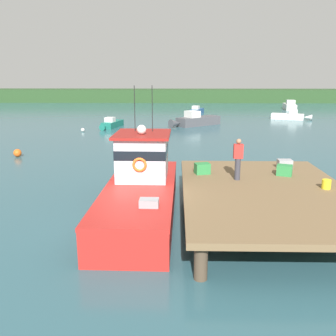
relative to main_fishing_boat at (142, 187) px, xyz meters
The scene contains 16 objects.
ground_plane 1.32m from the main_fishing_boat, 104.48° to the right, with size 200.00×200.00×0.00m, color #2D5660.
dock 4.66m from the main_fishing_boat, 10.12° to the right, with size 6.00×9.00×1.20m.
main_fishing_boat is the anchor object (origin of this frame).
crate_single_by_cleat 6.50m from the main_fishing_boat, 20.23° to the left, with size 0.60×0.44×0.40m, color #9E9EA3.
crate_stack_mid_dock 2.78m from the main_fishing_boat, 28.32° to the left, with size 0.60×0.44×0.44m, color #2D8442.
crate_stack_near_edge 5.89m from the main_fishing_boat, 10.96° to the left, with size 0.60×0.44×0.43m, color #2D8442.
bait_bucket 6.81m from the main_fishing_boat, ahead, with size 0.32×0.32×0.34m, color yellow.
deckhand_by_the_boat 3.89m from the main_fishing_boat, ahead, with size 0.36×0.22×1.63m.
moored_boat_mid_harbor 24.21m from the main_fishing_boat, 102.54° to the left, with size 1.85×4.32×1.08m.
moored_boat_near_channel 25.55m from the main_fishing_boat, 82.56° to the left, with size 5.60×4.80×1.57m.
moored_boat_far_left 34.59m from the main_fishing_boat, 64.39° to the left, with size 4.65×2.55×1.18m.
moored_boat_off_the_point 47.68m from the main_fishing_boat, 67.01° to the left, with size 2.16×6.00×1.50m.
moored_boat_outer_mooring 38.04m from the main_fishing_boat, 83.90° to the left, with size 2.24×4.32×1.09m.
mooring_buoy_inshore 13.34m from the main_fishing_boat, 132.70° to the left, with size 0.51×0.51×0.51m, color #EA5B19.
mooring_buoy_spare_mooring 22.14m from the main_fishing_boat, 109.76° to the left, with size 0.34×0.34×0.34m, color silver.
far_shoreline 61.18m from the main_fishing_boat, 90.20° to the left, with size 120.00×8.00×2.40m, color #284723.
Camera 1 is at (1.55, -12.87, 5.21)m, focal length 39.72 mm.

